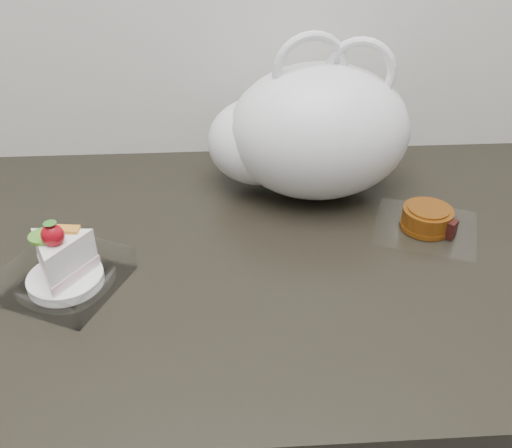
# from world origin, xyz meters

# --- Properties ---
(counter) EXTENTS (2.04, 0.64, 0.90)m
(counter) POSITION_xyz_m (0.00, 1.69, 0.45)
(counter) COLOR black
(counter) RESTS_ON ground
(cake_tray) EXTENTS (0.17, 0.17, 0.10)m
(cake_tray) POSITION_xyz_m (-0.19, 1.62, 0.93)
(cake_tray) COLOR white
(cake_tray) RESTS_ON counter
(mooncake_wrap) EXTENTS (0.19, 0.18, 0.03)m
(mooncake_wrap) POSITION_xyz_m (0.31, 1.72, 0.91)
(mooncake_wrap) COLOR white
(mooncake_wrap) RESTS_ON counter
(plastic_bag) EXTENTS (0.32, 0.22, 0.26)m
(plastic_bag) POSITION_xyz_m (0.15, 1.85, 1.00)
(plastic_bag) COLOR white
(plastic_bag) RESTS_ON counter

